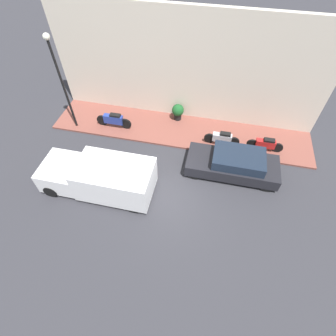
# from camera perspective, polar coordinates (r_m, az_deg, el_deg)

# --- Properties ---
(ground_plane) EXTENTS (60.00, 60.00, 0.00)m
(ground_plane) POSITION_cam_1_polar(r_m,az_deg,el_deg) (12.26, -1.36, -5.50)
(ground_plane) COLOR #2D2D33
(sidewalk) EXTENTS (2.72, 14.45, 0.11)m
(sidewalk) POSITION_cam_1_polar(r_m,az_deg,el_deg) (15.12, 2.56, 8.17)
(sidewalk) COLOR brown
(sidewalk) RESTS_ON ground_plane
(building_facade) EXTENTS (0.30, 14.45, 6.03)m
(building_facade) POSITION_cam_1_polar(r_m,az_deg,el_deg) (14.64, 4.18, 20.77)
(building_facade) COLOR beige
(building_facade) RESTS_ON ground_plane
(parked_car) EXTENTS (1.78, 4.37, 1.28)m
(parked_car) POSITION_cam_1_polar(r_m,az_deg,el_deg) (12.94, 14.11, 0.92)
(parked_car) COLOR black
(parked_car) RESTS_ON ground_plane
(delivery_van) EXTENTS (1.99, 5.10, 1.67)m
(delivery_van) POSITION_cam_1_polar(r_m,az_deg,el_deg) (12.13, -14.76, -1.88)
(delivery_van) COLOR white
(delivery_van) RESTS_ON ground_plane
(motorcycle_red) EXTENTS (0.30, 1.85, 0.76)m
(motorcycle_red) POSITION_cam_1_polar(r_m,az_deg,el_deg) (14.54, 20.45, 4.91)
(motorcycle_red) COLOR #B21E1E
(motorcycle_red) RESTS_ON sidewalk
(motorcycle_blue) EXTENTS (0.30, 2.04, 0.88)m
(motorcycle_blue) POSITION_cam_1_polar(r_m,az_deg,el_deg) (15.29, -11.74, 10.23)
(motorcycle_blue) COLOR navy
(motorcycle_blue) RESTS_ON sidewalk
(scooter_silver) EXTENTS (0.30, 1.86, 0.80)m
(scooter_silver) POSITION_cam_1_polar(r_m,az_deg,el_deg) (14.21, 11.70, 6.39)
(scooter_silver) COLOR #B7B7BF
(scooter_silver) RESTS_ON sidewalk
(streetlamp) EXTENTS (0.31, 0.31, 5.15)m
(streetlamp) POSITION_cam_1_polar(r_m,az_deg,el_deg) (14.50, -22.59, 18.34)
(streetlamp) COLOR black
(streetlamp) RESTS_ON sidewalk
(potted_plant) EXTENTS (0.69, 0.69, 0.97)m
(potted_plant) POSITION_cam_1_polar(r_m,az_deg,el_deg) (15.48, 2.16, 12.26)
(potted_plant) COLOR black
(potted_plant) RESTS_ON sidewalk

